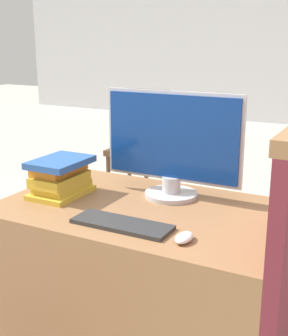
% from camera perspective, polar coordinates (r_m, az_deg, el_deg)
% --- Properties ---
extents(desk, '(1.18, 0.75, 0.73)m').
position_cam_1_polar(desk, '(2.09, -0.09, -14.15)').
color(desk, '#8C603D').
rests_on(desk, ground_plane).
extents(carrel_divider, '(0.07, 0.58, 1.14)m').
position_cam_1_polar(carrel_divider, '(1.74, 17.18, -13.23)').
color(carrel_divider, maroon).
rests_on(carrel_divider, ground_plane).
extents(monitor, '(0.62, 0.23, 0.46)m').
position_cam_1_polar(monitor, '(2.00, 3.44, 2.81)').
color(monitor, '#B7B7BC').
rests_on(monitor, desk).
extents(keyboard, '(0.38, 0.13, 0.02)m').
position_cam_1_polar(keyboard, '(1.74, -2.72, -6.85)').
color(keyboard, '#2D2D2D').
rests_on(keyboard, desk).
extents(mouse, '(0.06, 0.10, 0.03)m').
position_cam_1_polar(mouse, '(1.62, 4.91, -8.45)').
color(mouse, silver).
rests_on(mouse, desk).
extents(book_stack, '(0.20, 0.27, 0.17)m').
position_cam_1_polar(book_stack, '(2.09, -10.15, -1.04)').
color(book_stack, gold).
rests_on(book_stack, desk).
extents(far_chair, '(0.44, 0.44, 0.96)m').
position_cam_1_polar(far_chair, '(4.22, -0.27, 3.59)').
color(far_chair, '#4C3323').
rests_on(far_chair, ground_plane).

